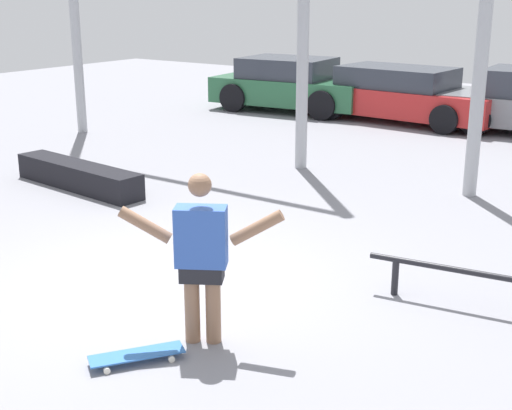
# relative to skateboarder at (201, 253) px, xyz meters

# --- Properties ---
(ground_plane) EXTENTS (36.00, 36.00, 0.00)m
(ground_plane) POSITION_rel_skateboarder_xyz_m (-1.15, 0.74, -0.83)
(ground_plane) COLOR gray
(skateboarder) EXTENTS (1.26, 0.81, 1.52)m
(skateboarder) POSITION_rel_skateboarder_xyz_m (0.00, 0.00, 0.00)
(skateboarder) COLOR #8C664C
(skateboarder) RESTS_ON ground_plane
(skateboard) EXTENTS (0.62, 0.77, 0.08)m
(skateboard) POSITION_rel_skateboarder_xyz_m (-0.22, -0.60, -0.77)
(skateboard) COLOR #2D66B2
(skateboard) RESTS_ON ground_plane
(grind_box) EXTENTS (2.63, 0.71, 0.39)m
(grind_box) POSITION_rel_skateboarder_xyz_m (-4.77, 2.78, -0.63)
(grind_box) COLOR black
(grind_box) RESTS_ON ground_plane
(parked_car_green) EXTENTS (4.08, 2.27, 1.32)m
(parked_car_green) POSITION_rel_skateboarder_xyz_m (-6.02, 10.89, -0.18)
(parked_car_green) COLOR #28603D
(parked_car_green) RESTS_ON ground_plane
(parked_car_red) EXTENTS (4.67, 2.06, 1.25)m
(parked_car_red) POSITION_rel_skateboarder_xyz_m (-3.13, 11.09, -0.22)
(parked_car_red) COLOR red
(parked_car_red) RESTS_ON ground_plane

